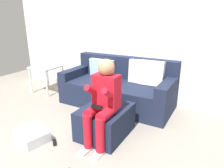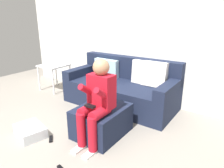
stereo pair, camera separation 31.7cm
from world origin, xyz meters
The scene contains 8 objects.
ground_plane centered at (0.00, 0.00, 0.00)m, with size 8.07×8.07×0.00m, color gray.
wall_back centered at (0.00, 2.38, 1.37)m, with size 6.21×0.10×2.73m, color silver.
couch_sectional centered at (-0.16, 1.92, 0.34)m, with size 2.11×0.95×0.90m.
ottoman centered at (0.18, 0.83, 0.21)m, with size 0.61×0.77×0.42m, color #192138.
person_seated centered at (0.26, 0.64, 0.64)m, with size 0.34×0.60×1.15m.
storage_bin centered at (-0.65, 0.20, 0.07)m, with size 0.46×0.34×0.15m, color silver.
side_table centered at (-1.91, 1.76, 0.51)m, with size 0.56×0.58×0.60m.
remote_by_storage_bin centered at (-0.32, 0.30, 0.01)m, with size 0.15×0.04×0.02m, color black.
Camera 2 is at (1.80, -1.27, 1.65)m, focal length 32.88 mm.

